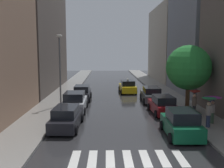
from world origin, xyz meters
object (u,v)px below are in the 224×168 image
Objects in this scene: taxi_midroad at (127,87)px; pedestrian_by_kerb at (209,106)px; parked_car_right_third at (151,95)px; pedestrian_near_tree at (213,103)px; parked_car_left_third at (82,93)px; pedestrian_foreground at (212,107)px; parked_car_left_second at (75,102)px; lamp_post_left at (60,65)px; street_tree_right at (189,68)px; pedestrian_far_side at (194,98)px; parked_car_right_second at (163,105)px; parked_car_left_nearest at (66,118)px; parked_car_right_nearest at (181,124)px.

taxi_midroad is 2.17× the size of pedestrian_by_kerb.
taxi_midroad is (-2.07, 6.11, 0.01)m from parked_car_right_third.
pedestrian_near_tree is at bearing -160.87° from parked_car_right_third.
pedestrian_foreground reaches higher than parked_car_left_third.
lamp_post_left is (-1.59, 1.83, 3.28)m from parked_car_left_second.
parked_car_left_third is 12.14m from street_tree_right.
street_tree_right is (-0.10, 1.49, 2.39)m from pedestrian_far_side.
parked_car_right_second is 0.89× the size of parked_car_right_third.
pedestrian_foreground reaches higher than parked_car_left_nearest.
pedestrian_by_kerb is at bearing -138.83° from parked_car_left_third.
parked_car_right_nearest is 0.96× the size of parked_car_right_second.
parked_car_right_second is 10.41m from lamp_post_left.
parked_car_right_nearest is (7.63, -1.97, 0.08)m from parked_car_left_nearest.
pedestrian_foreground is at bearing -128.15° from parked_car_right_second.
pedestrian_near_tree is at bearing -163.94° from taxi_midroad.
parked_car_right_third reaches higher than parked_car_left_nearest.
taxi_midroad reaches higher than parked_car_right_third.
parked_car_left_nearest is 0.82× the size of street_tree_right.
taxi_midroad is 15.02m from pedestrian_foreground.
pedestrian_by_kerb is (-0.66, -0.95, 0.00)m from pedestrian_near_tree.
pedestrian_near_tree is (2.88, -3.53, 0.89)m from parked_car_right_second.
parked_car_left_nearest is 12.25m from parked_car_right_third.
pedestrian_near_tree is 0.94× the size of pedestrian_by_kerb.
lamp_post_left reaches higher than parked_car_left_third.
pedestrian_near_tree is 4.42m from street_tree_right.
lamp_post_left is at bearing -129.38° from pedestrian_by_kerb.
lamp_post_left is at bearing -5.93° from pedestrian_far_side.
taxi_midroad reaches higher than parked_car_left_nearest.
parked_car_left_second is at bearing 165.48° from pedestrian_near_tree.
pedestrian_by_kerb reaches higher than parked_car_left_third.
parked_car_right_second is at bearing -131.25° from parked_car_left_third.
parked_car_right_third is at bearing -61.17° from parked_car_left_second.
parked_car_left_nearest is at bearing -167.71° from pedestrian_near_tree.
parked_car_right_nearest is 5.98m from parked_car_right_second.
pedestrian_far_side is (-1.03, 1.00, 0.52)m from pedestrian_foreground.
street_tree_right is (-1.14, 2.49, 2.91)m from pedestrian_foreground.
lamp_post_left reaches higher than parked_car_left_nearest.
street_tree_right is (9.95, -1.13, 3.20)m from parked_car_left_second.
parked_car_right_nearest is at bearing -62.81° from pedestrian_foreground.
lamp_post_left is at bearing 46.55° from parked_car_right_nearest.
taxi_midroad reaches higher than parked_car_left_second.
street_tree_right is (9.91, 4.14, 3.28)m from parked_car_left_nearest.
parked_car_right_second is 11.83m from taxi_midroad.
parked_car_right_nearest is at bearing -130.98° from pedestrian_near_tree.
pedestrian_near_tree is 0.28× the size of lamp_post_left.
pedestrian_foreground is 4.00m from street_tree_right.
parked_car_left_second is 1.05× the size of parked_car_right_second.
pedestrian_far_side is at bearing -129.18° from parked_car_left_third.
pedestrian_far_side is (4.40, -13.00, 0.86)m from taxi_midroad.
parked_car_left_second is 10.55m from parked_car_right_nearest.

